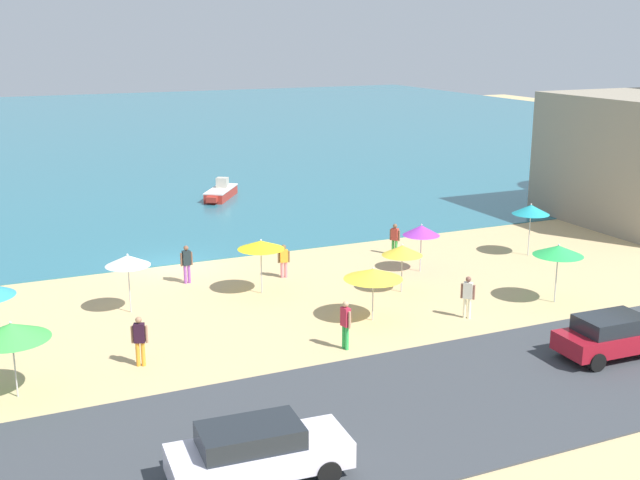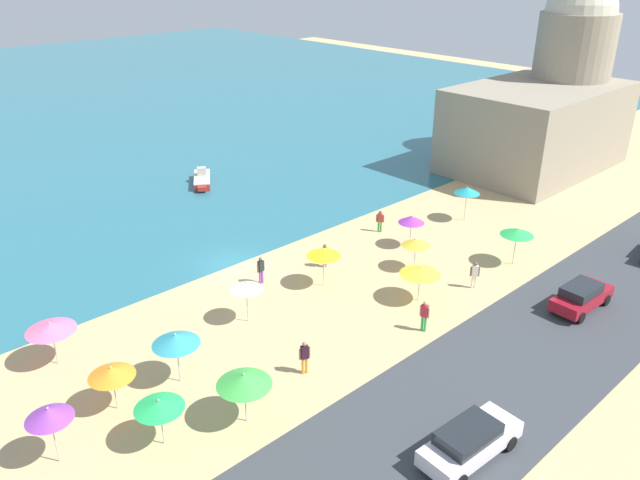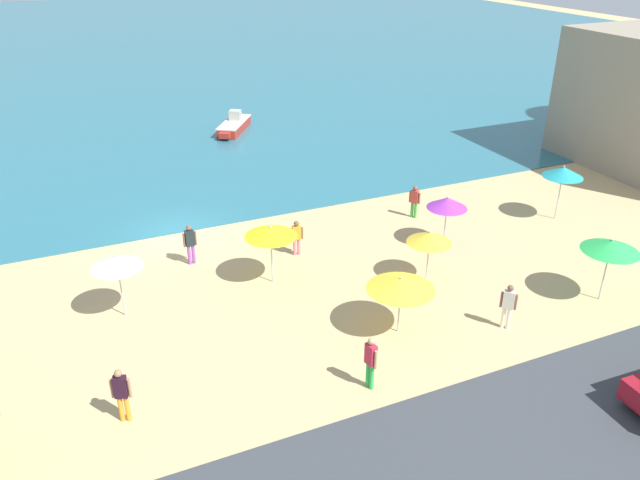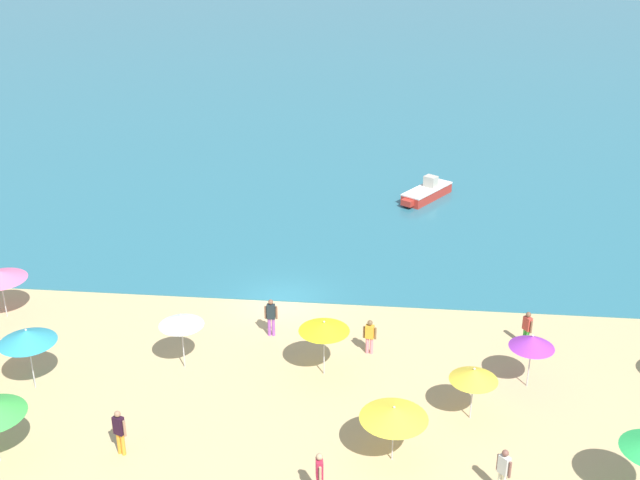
# 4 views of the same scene
# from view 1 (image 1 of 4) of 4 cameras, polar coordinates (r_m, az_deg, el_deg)

# --- Properties ---
(ground_plane) EXTENTS (160.00, 160.00, 0.00)m
(ground_plane) POSITION_cam_1_polar(r_m,az_deg,el_deg) (39.72, -10.55, -1.78)
(ground_plane) COLOR tan
(sea) EXTENTS (150.00, 110.00, 0.05)m
(sea) POSITION_cam_1_polar(r_m,az_deg,el_deg) (93.18, -18.94, 7.12)
(sea) COLOR #29697B
(sea) RESTS_ON ground_plane
(coastal_road) EXTENTS (80.00, 8.00, 0.06)m
(coastal_road) POSITION_cam_1_polar(r_m,az_deg,el_deg) (23.79, 0.42, -13.07)
(coastal_road) COLOR #373B41
(coastal_road) RESTS_ON ground_plane
(beach_umbrella_2) EXTENTS (1.75, 1.75, 2.32)m
(beach_umbrella_2) POSITION_cam_1_polar(r_m,az_deg,el_deg) (37.88, 7.22, 0.69)
(beach_umbrella_2) COLOR #B2B2B7
(beach_umbrella_2) RESTS_ON ground_plane
(beach_umbrella_5) EXTENTS (2.08, 2.08, 2.54)m
(beach_umbrella_5) POSITION_cam_1_polar(r_m,az_deg,el_deg) (34.65, 16.59, -0.72)
(beach_umbrella_5) COLOR #B2B2B7
(beach_umbrella_5) RESTS_ON ground_plane
(beach_umbrella_6) EXTENTS (2.03, 2.03, 2.44)m
(beach_umbrella_6) POSITION_cam_1_polar(r_m,az_deg,el_deg) (34.45, -4.23, -0.35)
(beach_umbrella_6) COLOR #B2B2B7
(beach_umbrella_6) RESTS_ON ground_plane
(beach_umbrella_7) EXTENTS (1.81, 1.81, 2.48)m
(beach_umbrella_7) POSITION_cam_1_polar(r_m,az_deg,el_deg) (32.93, -13.52, -1.43)
(beach_umbrella_7) COLOR #B2B2B7
(beach_umbrella_7) RESTS_ON ground_plane
(beach_umbrella_9) EXTENTS (1.86, 1.86, 2.69)m
(beach_umbrella_9) POSITION_cam_1_polar(r_m,az_deg,el_deg) (41.59, 14.77, 2.11)
(beach_umbrella_9) COLOR #B2B2B7
(beach_umbrella_9) RESTS_ON ground_plane
(beach_umbrella_10) EXTENTS (2.33, 2.33, 2.19)m
(beach_umbrella_10) POSITION_cam_1_polar(r_m,az_deg,el_deg) (31.28, 3.80, -2.42)
(beach_umbrella_10) COLOR #B2B2B7
(beach_umbrella_10) RESTS_ON ground_plane
(beach_umbrella_12) EXTENTS (1.78, 1.78, 2.17)m
(beach_umbrella_12) POSITION_cam_1_polar(r_m,az_deg,el_deg) (34.82, 5.88, -0.74)
(beach_umbrella_12) COLOR #B2B2B7
(beach_umbrella_12) RESTS_ON ground_plane
(beach_umbrella_13) EXTENTS (2.36, 2.36, 2.51)m
(beach_umbrella_13) POSITION_cam_1_polar(r_m,az_deg,el_deg) (26.45, -21.11, -6.08)
(beach_umbrella_13) COLOR #B2B2B7
(beach_umbrella_13) RESTS_ON ground_plane
(bather_0) EXTENTS (0.57, 0.24, 1.76)m
(bather_0) POSITION_cam_1_polar(r_m,az_deg,el_deg) (36.57, -9.47, -1.56)
(bather_0) COLOR purple
(bather_0) RESTS_ON ground_plane
(bather_1) EXTENTS (0.28, 0.56, 1.81)m
(bather_1) POSITION_cam_1_polar(r_m,az_deg,el_deg) (28.74, 1.83, -5.87)
(bather_1) COLOR green
(bather_1) RESTS_ON ground_plane
(bather_2) EXTENTS (0.56, 0.27, 1.58)m
(bather_2) POSITION_cam_1_polar(r_m,az_deg,el_deg) (36.95, -2.59, -1.38)
(bather_2) COLOR #D97985
(bather_2) RESTS_ON ground_plane
(bather_3) EXTENTS (0.54, 0.34, 1.78)m
(bather_3) POSITION_cam_1_polar(r_m,az_deg,el_deg) (28.01, -12.71, -6.84)
(bather_3) COLOR orange
(bather_3) RESTS_ON ground_plane
(bather_4) EXTENTS (0.42, 0.43, 1.73)m
(bather_4) POSITION_cam_1_polar(r_m,az_deg,el_deg) (32.28, 10.46, -3.86)
(bather_4) COLOR #F9F3CE
(bather_4) RESTS_ON ground_plane
(bather_5) EXTENTS (0.38, 0.49, 1.62)m
(bather_5) POSITION_cam_1_polar(r_m,az_deg,el_deg) (40.84, 5.34, 0.18)
(bather_5) COLOR green
(bather_5) RESTS_ON ground_plane
(parked_car_0) EXTENTS (4.68, 2.06, 1.54)m
(parked_car_0) POSITION_cam_1_polar(r_m,az_deg,el_deg) (20.88, -4.50, -14.74)
(parked_car_0) COLOR silver
(parked_car_0) RESTS_ON coastal_road
(parked_car_2) EXTENTS (4.23, 1.92, 1.51)m
(parked_car_2) POSITION_cam_1_polar(r_m,az_deg,el_deg) (29.83, 20.14, -6.36)
(parked_car_2) COLOR maroon
(parked_car_2) RESTS_ON coastal_road
(skiff_nearshore) EXTENTS (3.28, 4.18, 1.35)m
(skiff_nearshore) POSITION_cam_1_polar(r_m,az_deg,el_deg) (54.68, -7.06, 3.37)
(skiff_nearshore) COLOR #AE2E23
(skiff_nearshore) RESTS_ON sea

